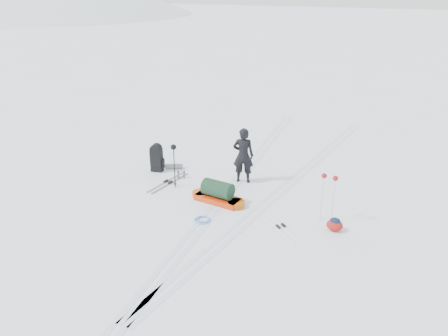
{
  "coord_description": "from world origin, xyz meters",
  "views": [
    {
      "loc": [
        4.59,
        -9.74,
        5.75
      ],
      "look_at": [
        0.01,
        0.43,
        0.95
      ],
      "focal_mm": 35.0,
      "sensor_mm": 36.0,
      "label": 1
    }
  ],
  "objects_px": {
    "pulk_sled": "(218,194)",
    "expedition_rucksack": "(159,158)",
    "ski_poles_black": "(174,152)",
    "skier": "(243,155)"
  },
  "relations": [
    {
      "from": "skier",
      "to": "expedition_rucksack",
      "type": "distance_m",
      "value": 2.87
    },
    {
      "from": "skier",
      "to": "expedition_rucksack",
      "type": "xyz_separation_m",
      "value": [
        -2.81,
        -0.34,
        -0.44
      ]
    },
    {
      "from": "pulk_sled",
      "to": "expedition_rucksack",
      "type": "height_order",
      "value": "expedition_rucksack"
    },
    {
      "from": "pulk_sled",
      "to": "expedition_rucksack",
      "type": "relative_size",
      "value": 1.82
    },
    {
      "from": "skier",
      "to": "pulk_sled",
      "type": "height_order",
      "value": "skier"
    },
    {
      "from": "expedition_rucksack",
      "to": "pulk_sled",
      "type": "bearing_deg",
      "value": -35.56
    },
    {
      "from": "pulk_sled",
      "to": "expedition_rucksack",
      "type": "distance_m",
      "value": 2.94
    },
    {
      "from": "pulk_sled",
      "to": "skier",
      "type": "bearing_deg",
      "value": 91.79
    },
    {
      "from": "expedition_rucksack",
      "to": "ski_poles_black",
      "type": "distance_m",
      "value": 1.56
    },
    {
      "from": "expedition_rucksack",
      "to": "ski_poles_black",
      "type": "relative_size",
      "value": 0.68
    }
  ]
}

